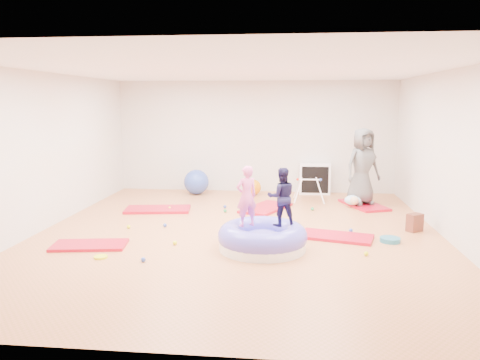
# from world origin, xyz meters

# --- Properties ---
(room) EXTENTS (7.01, 8.01, 2.81)m
(room) POSITION_xyz_m (0.00, 0.00, 1.40)
(room) COLOR #CC794B
(room) RESTS_ON ground
(gym_mat_front_left) EXTENTS (1.22, 0.74, 0.05)m
(gym_mat_front_left) POSITION_xyz_m (-2.27, -0.99, 0.02)
(gym_mat_front_left) COLOR red
(gym_mat_front_left) RESTS_ON ground
(gym_mat_mid_left) EXTENTS (1.42, 0.85, 0.06)m
(gym_mat_mid_left) POSITION_xyz_m (-1.88, 1.57, 0.03)
(gym_mat_mid_left) COLOR red
(gym_mat_mid_left) RESTS_ON ground
(gym_mat_center_back) EXTENTS (1.15, 1.46, 0.05)m
(gym_mat_center_back) POSITION_xyz_m (0.39, 1.95, 0.03)
(gym_mat_center_back) COLOR red
(gym_mat_center_back) RESTS_ON ground
(gym_mat_right) EXTENTS (1.30, 0.89, 0.05)m
(gym_mat_right) POSITION_xyz_m (1.68, -0.09, 0.02)
(gym_mat_right) COLOR red
(gym_mat_right) RESTS_ON ground
(gym_mat_rear_right) EXTENTS (1.04, 1.39, 0.05)m
(gym_mat_rear_right) POSITION_xyz_m (2.52, 2.47, 0.03)
(gym_mat_rear_right) COLOR red
(gym_mat_rear_right) RESTS_ON ground
(inflatable_cushion) EXTENTS (1.40, 1.40, 0.44)m
(inflatable_cushion) POSITION_xyz_m (0.47, -0.83, 0.17)
(inflatable_cushion) COLOR white
(inflatable_cushion) RESTS_ON ground
(child_pink) EXTENTS (0.42, 0.38, 0.95)m
(child_pink) POSITION_xyz_m (0.22, -0.79, 0.88)
(child_pink) COLOR pink
(child_pink) RESTS_ON inflatable_cushion
(child_navy) EXTENTS (0.51, 0.43, 0.92)m
(child_navy) POSITION_xyz_m (0.75, -0.71, 0.86)
(child_navy) COLOR #171435
(child_navy) RESTS_ON inflatable_cushion
(adult_caregiver) EXTENTS (0.97, 0.85, 1.67)m
(adult_caregiver) POSITION_xyz_m (2.46, 2.49, 0.89)
(adult_caregiver) COLOR #4F4F4F
(adult_caregiver) RESTS_ON gym_mat_rear_right
(infant) EXTENTS (0.38, 0.39, 0.22)m
(infant) POSITION_xyz_m (2.27, 2.29, 0.17)
(infant) COLOR #B6DDF9
(infant) RESTS_ON gym_mat_rear_right
(ball_pit_balls) EXTENTS (4.12, 3.61, 0.07)m
(ball_pit_balls) POSITION_xyz_m (-0.28, 0.44, 0.04)
(ball_pit_balls) COLOR #EFFF0F
(ball_pit_balls) RESTS_ON ground
(exercise_ball_blue) EXTENTS (0.62, 0.62, 0.62)m
(exercise_ball_blue) POSITION_xyz_m (-1.42, 3.43, 0.31)
(exercise_ball_blue) COLOR #314CB1
(exercise_ball_blue) RESTS_ON ground
(exercise_ball_orange) EXTENTS (0.39, 0.39, 0.39)m
(exercise_ball_orange) POSITION_xyz_m (-0.00, 3.46, 0.19)
(exercise_ball_orange) COLOR orange
(exercise_ball_orange) RESTS_ON ground
(infant_play_gym) EXTENTS (0.70, 0.67, 0.54)m
(infant_play_gym) POSITION_xyz_m (1.33, 2.79, 0.36)
(infant_play_gym) COLOR white
(infant_play_gym) RESTS_ON ground
(cube_shelf) EXTENTS (0.76, 0.37, 0.76)m
(cube_shelf) POSITION_xyz_m (1.51, 3.79, 0.38)
(cube_shelf) COLOR white
(cube_shelf) RESTS_ON ground
(balance_disc) EXTENTS (0.33, 0.33, 0.07)m
(balance_disc) POSITION_xyz_m (2.53, -0.23, 0.04)
(balance_disc) COLOR teal
(balance_disc) RESTS_ON ground
(backpack) EXTENTS (0.32, 0.30, 0.32)m
(backpack) POSITION_xyz_m (3.10, 0.48, 0.16)
(backpack) COLOR #9C3518
(backpack) RESTS_ON ground
(yellow_toy) EXTENTS (0.20, 0.20, 0.03)m
(yellow_toy) POSITION_xyz_m (-1.88, -1.50, 0.02)
(yellow_toy) COLOR #EFFF0F
(yellow_toy) RESTS_ON ground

